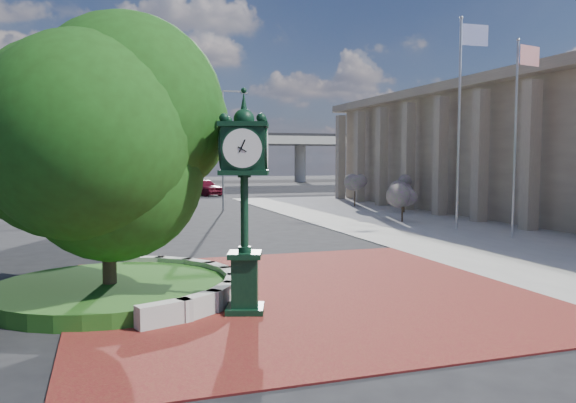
% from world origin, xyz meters
% --- Properties ---
extents(ground, '(200.00, 200.00, 0.00)m').
position_xyz_m(ground, '(0.00, 0.00, 0.00)').
color(ground, black).
rests_on(ground, ground).
extents(plaza, '(12.00, 12.00, 0.04)m').
position_xyz_m(plaza, '(0.00, -1.00, 0.02)').
color(plaza, maroon).
rests_on(plaza, ground).
extents(sidewalk, '(20.00, 50.00, 0.04)m').
position_xyz_m(sidewalk, '(16.00, 10.00, 0.02)').
color(sidewalk, '#9E9B93').
rests_on(sidewalk, ground).
extents(planter_wall, '(2.96, 6.77, 0.54)m').
position_xyz_m(planter_wall, '(-2.71, -0.00, 0.27)').
color(planter_wall, '#9E9B93').
rests_on(planter_wall, ground).
extents(grass_bed, '(6.10, 6.10, 0.40)m').
position_xyz_m(grass_bed, '(-5.00, 0.00, 0.20)').
color(grass_bed, '#194E16').
rests_on(grass_bed, ground).
extents(overpass, '(90.00, 12.00, 7.50)m').
position_xyz_m(overpass, '(-0.22, 70.00, 6.54)').
color(overpass, '#9E9B93').
rests_on(overpass, ground).
extents(tree_planter, '(5.20, 5.20, 6.33)m').
position_xyz_m(tree_planter, '(-5.00, 0.00, 3.72)').
color(tree_planter, '#38281C').
rests_on(tree_planter, ground).
extents(tree_street, '(4.40, 4.40, 5.45)m').
position_xyz_m(tree_street, '(-4.00, 18.00, 3.24)').
color(tree_street, '#38281C').
rests_on(tree_street, ground).
extents(post_clock, '(1.31, 1.31, 5.21)m').
position_xyz_m(post_clock, '(-1.97, -2.51, 2.86)').
color(post_clock, black).
rests_on(post_clock, ground).
extents(parked_car, '(3.83, 5.35, 1.69)m').
position_xyz_m(parked_car, '(4.44, 40.84, 0.85)').
color(parked_car, '#590C1C').
rests_on(parked_car, ground).
extents(flagpole_a, '(1.40, 0.29, 9.06)m').
position_xyz_m(flagpole_a, '(12.67, 5.78, 4.64)').
color(flagpole_a, silver).
rests_on(flagpole_a, ground).
extents(flagpole_b, '(1.70, 0.19, 10.85)m').
position_xyz_m(flagpole_b, '(12.23, 9.43, 5.56)').
color(flagpole_b, silver).
rests_on(flagpole_b, ground).
extents(street_lamp_near, '(1.91, 0.24, 8.51)m').
position_xyz_m(street_lamp_near, '(3.23, 24.27, 4.99)').
color(street_lamp_near, slate).
rests_on(street_lamp_near, ground).
extents(street_lamp_far, '(2.10, 0.46, 9.39)m').
position_xyz_m(street_lamp_far, '(-3.25, 44.02, 5.50)').
color(street_lamp_far, slate).
rests_on(street_lamp_far, ground).
extents(shrub_near, '(1.20, 1.20, 2.20)m').
position_xyz_m(shrub_near, '(11.24, 13.29, 1.59)').
color(shrub_near, '#38281C').
rests_on(shrub_near, ground).
extents(shrub_mid, '(1.20, 1.20, 2.20)m').
position_xyz_m(shrub_mid, '(14.27, 18.35, 1.59)').
color(shrub_mid, '#38281C').
rests_on(shrub_mid, ground).
extents(shrub_far, '(1.20, 1.20, 2.20)m').
position_xyz_m(shrub_far, '(13.09, 23.71, 1.59)').
color(shrub_far, '#38281C').
rests_on(shrub_far, ground).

